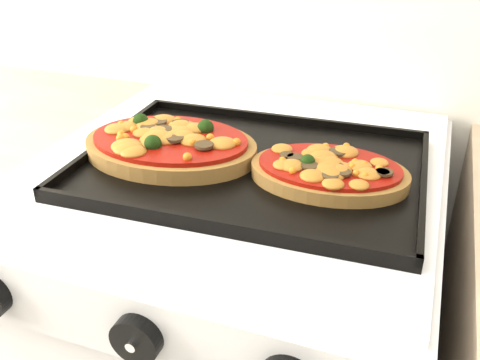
% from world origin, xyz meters
% --- Properties ---
extents(control_panel, '(0.60, 0.02, 0.09)m').
position_xyz_m(control_panel, '(-0.03, 1.39, 0.85)').
color(control_panel, silver).
rests_on(control_panel, stove).
extents(knob_center, '(0.06, 0.02, 0.06)m').
position_xyz_m(knob_center, '(-0.02, 1.37, 0.85)').
color(knob_center, black).
rests_on(knob_center, control_panel).
extents(baking_tray, '(0.49, 0.37, 0.02)m').
position_xyz_m(baking_tray, '(-0.00, 1.67, 0.92)').
color(baking_tray, black).
rests_on(baking_tray, stove).
extents(pizza_left, '(0.27, 0.20, 0.04)m').
position_xyz_m(pizza_left, '(-0.12, 1.66, 0.94)').
color(pizza_left, brown).
rests_on(pizza_left, baking_tray).
extents(pizza_right, '(0.22, 0.16, 0.03)m').
position_xyz_m(pizza_right, '(0.11, 1.66, 0.94)').
color(pizza_right, brown).
rests_on(pizza_right, baking_tray).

